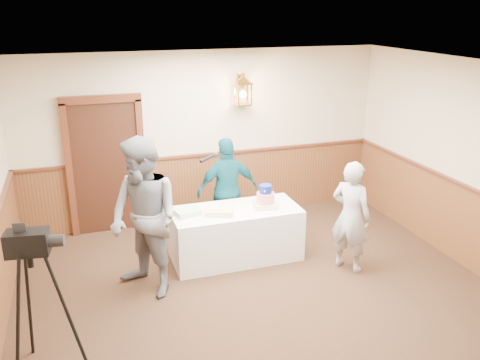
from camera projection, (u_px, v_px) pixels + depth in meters
The scene contains 10 objects.
ground at pixel (287, 334), 5.62m from camera, with size 7.00×7.00×0.00m, color black.
room_shell at pixel (270, 193), 5.52m from camera, with size 6.02×7.02×2.81m.
display_table at pixel (236, 234), 7.21m from camera, with size 1.80×0.80×0.75m, color white.
tiered_cake at pixel (265, 198), 7.14m from camera, with size 0.36×0.36×0.32m.
sheet_cake_yellow at pixel (219, 211), 6.92m from camera, with size 0.37×0.29×0.08m, color #F3DD91.
sheet_cake_green at pixel (187, 212), 6.89m from camera, with size 0.33×0.26×0.08m, color #AFD495.
interviewer at pixel (145, 219), 6.15m from camera, with size 1.65×1.23×2.00m.
baker at pixel (351, 216), 6.79m from camera, with size 0.56×0.37×1.55m, color #A5A6AC.
assistant_p at pixel (228, 190), 7.64m from camera, with size 0.95×0.40×1.62m, color #0E4B55.
tv_camera_rig at pixel (38, 313), 4.81m from camera, with size 0.61×0.56×1.54m.
Camera 1 is at (-1.99, -4.35, 3.46)m, focal length 38.00 mm.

